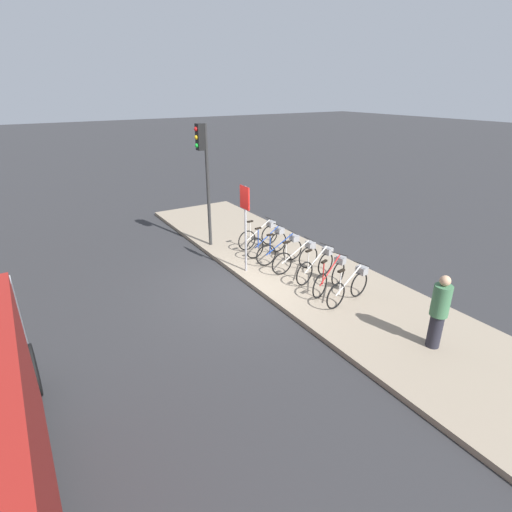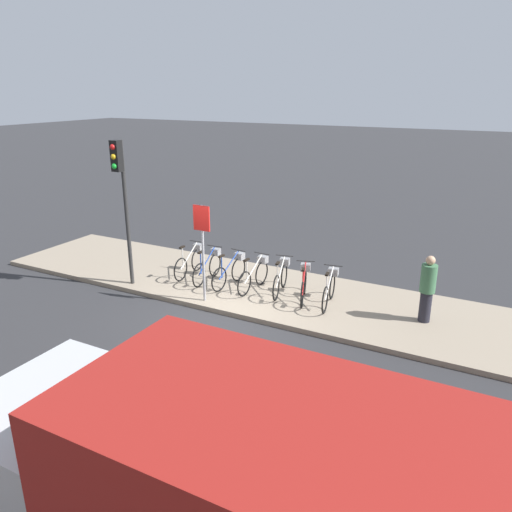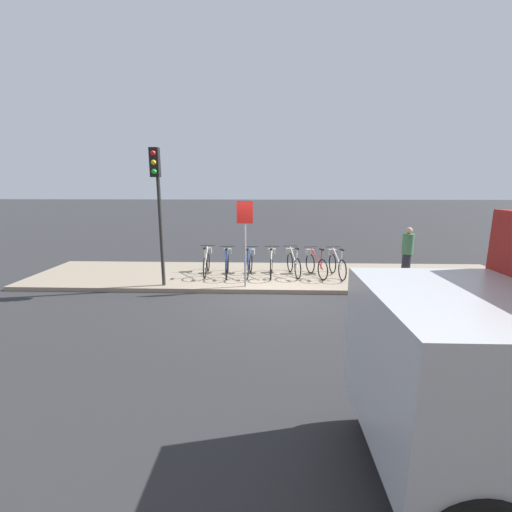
% 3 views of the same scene
% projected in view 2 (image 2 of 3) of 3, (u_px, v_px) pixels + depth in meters
% --- Properties ---
extents(ground_plane, '(120.00, 120.00, 0.00)m').
position_uv_depth(ground_plane, '(225.00, 316.00, 11.72)').
color(ground_plane, '#2D2D30').
extents(sidewalk, '(15.10, 3.31, 0.12)m').
position_uv_depth(sidewalk, '(257.00, 289.00, 13.08)').
color(sidewalk, gray).
rests_on(sidewalk, ground_plane).
extents(parked_bicycle_0, '(0.46, 1.53, 0.94)m').
position_uv_depth(parked_bicycle_0, '(191.00, 260.00, 13.83)').
color(parked_bicycle_0, black).
rests_on(parked_bicycle_0, sidewalk).
extents(parked_bicycle_1, '(0.46, 1.53, 0.94)m').
position_uv_depth(parked_bicycle_1, '(209.00, 265.00, 13.42)').
color(parked_bicycle_1, black).
rests_on(parked_bicycle_1, sidewalk).
extents(parked_bicycle_2, '(0.46, 1.52, 0.94)m').
position_uv_depth(parked_bicycle_2, '(231.00, 270.00, 13.10)').
color(parked_bicycle_2, black).
rests_on(parked_bicycle_2, sidewalk).
extents(parked_bicycle_3, '(0.46, 1.53, 0.94)m').
position_uv_depth(parked_bicycle_3, '(255.00, 274.00, 12.83)').
color(parked_bicycle_3, black).
rests_on(parked_bicycle_3, sidewalk).
extents(parked_bicycle_4, '(0.49, 1.50, 0.94)m').
position_uv_depth(parked_bicycle_4, '(281.00, 277.00, 12.63)').
color(parked_bicycle_4, black).
rests_on(parked_bicycle_4, sidewalk).
extents(parked_bicycle_5, '(0.61, 1.46, 0.94)m').
position_uv_depth(parked_bicycle_5, '(304.00, 283.00, 12.22)').
color(parked_bicycle_5, black).
rests_on(parked_bicycle_5, sidewalk).
extents(parked_bicycle_6, '(0.46, 1.51, 0.94)m').
position_uv_depth(parked_bicycle_6, '(330.00, 288.00, 11.92)').
color(parked_bicycle_6, black).
rests_on(parked_bicycle_6, sidewalk).
extents(truck, '(5.60, 2.01, 2.67)m').
position_uv_depth(truck, '(236.00, 507.00, 4.45)').
color(truck, black).
rests_on(truck, ground_plane).
extents(pedestrian, '(0.34, 0.34, 1.54)m').
position_uv_depth(pedestrian, '(427.00, 288.00, 10.92)').
color(pedestrian, '#23232D').
rests_on(pedestrian, sidewalk).
extents(traffic_light, '(0.24, 0.40, 3.76)m').
position_uv_depth(traffic_light, '(121.00, 184.00, 12.38)').
color(traffic_light, '#2D2D2D').
rests_on(traffic_light, sidewalk).
extents(sign_post, '(0.44, 0.07, 2.39)m').
position_uv_depth(sign_post, '(202.00, 237.00, 11.73)').
color(sign_post, '#99999E').
rests_on(sign_post, sidewalk).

